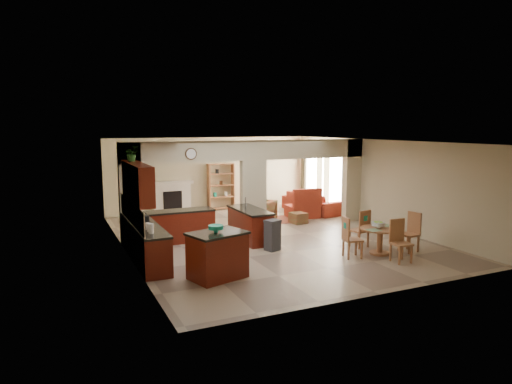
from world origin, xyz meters
name	(u,v)px	position (x,y,z in m)	size (l,w,h in m)	color
floor	(267,237)	(0.00, 0.00, 0.00)	(10.00, 10.00, 0.00)	gray
ceiling	(268,141)	(0.00, 0.00, 2.80)	(10.00, 10.00, 0.00)	white
wall_back	(211,174)	(0.00, 5.00, 1.40)	(8.00, 8.00, 0.00)	tan
wall_front	(383,224)	(0.00, -5.00, 1.40)	(8.00, 8.00, 0.00)	tan
wall_left	(125,199)	(-4.00, 0.00, 1.40)	(10.00, 10.00, 0.00)	tan
wall_right	(378,183)	(4.00, 0.00, 1.40)	(10.00, 10.00, 0.00)	tan
partition_left_pier	(130,193)	(-3.70, 1.00, 1.40)	(0.60, 0.25, 2.80)	tan
partition_center_pier	(253,196)	(0.00, 1.00, 1.10)	(0.80, 0.25, 2.20)	tan
partition_right_pier	(352,180)	(3.70, 1.00, 1.40)	(0.60, 0.25, 2.80)	tan
partition_header	(253,150)	(0.00, 1.00, 2.50)	(8.00, 0.25, 0.60)	tan
kitchen_counter	(157,235)	(-3.26, -0.25, 0.46)	(2.52, 3.29, 1.48)	#461108
upper_cabinets	(137,182)	(-3.82, -0.80, 1.92)	(0.35, 2.40, 0.90)	#461108
peninsula	(250,225)	(-0.60, -0.11, 0.46)	(0.70, 1.85, 0.91)	#461108
wall_clock	(191,154)	(-2.00, 0.85, 2.45)	(0.34, 0.34, 0.03)	#462C17
rug	(272,220)	(1.20, 2.10, 0.01)	(1.60, 1.30, 0.01)	brown
fireplace	(172,197)	(-1.60, 4.83, 0.61)	(1.60, 0.35, 1.20)	beige
shelving_unit	(221,187)	(0.35, 4.82, 0.90)	(1.00, 0.32, 1.80)	#945333
window_a	(336,181)	(3.97, 2.30, 1.20)	(0.02, 0.90, 1.90)	white
window_b	(312,177)	(3.97, 4.00, 1.20)	(0.02, 0.90, 1.90)	white
glazed_door	(324,183)	(3.97, 3.15, 1.05)	(0.02, 0.70, 2.10)	white
drape_a_left	(345,183)	(3.93, 1.70, 1.20)	(0.10, 0.28, 2.30)	#3B1C17
drape_a_right	(327,180)	(3.93, 2.90, 1.20)	(0.10, 0.28, 2.30)	#3B1C17
drape_b_left	(319,178)	(3.93, 3.40, 1.20)	(0.10, 0.28, 2.30)	#3B1C17
drape_b_right	(304,175)	(3.93, 4.60, 1.20)	(0.10, 0.28, 2.30)	#3B1C17
ceiling_fan	(268,145)	(1.50, 3.00, 2.56)	(1.00, 1.00, 0.10)	white
kitchen_island	(218,255)	(-2.54, -2.78, 0.51)	(1.35, 1.12, 1.01)	#461108
teal_bowl	(216,229)	(-2.56, -2.77, 1.08)	(0.32, 0.32, 0.15)	#159376
trash_can	(272,236)	(-0.48, -1.30, 0.37)	(0.35, 0.30, 0.75)	#2D2D2F
dining_table	(380,236)	(1.85, -2.74, 0.46)	(0.99, 0.99, 0.68)	#945333
fruit_bowl	(378,225)	(1.78, -2.74, 0.77)	(0.33, 0.33, 0.18)	#8ABE28
sofa	(312,202)	(3.30, 2.91, 0.37)	(0.98, 2.52, 0.74)	maroon
chaise	(302,211)	(2.46, 2.19, 0.21)	(1.06, 0.87, 0.42)	maroon
armchair	(262,211)	(0.87, 2.17, 0.36)	(0.78, 0.80, 0.73)	maroon
ottoman	(298,218)	(1.83, 1.37, 0.18)	(0.49, 0.49, 0.35)	maroon
plant	(132,153)	(-3.82, -0.19, 2.56)	(0.35, 0.30, 0.39)	#195015
chair_north	(362,227)	(1.81, -2.04, 0.55)	(0.49, 0.49, 1.02)	#945333
chair_east	(411,230)	(2.77, -2.86, 0.55)	(0.47, 0.47, 1.02)	#945333
chair_south	(399,239)	(1.85, -3.44, 0.55)	(0.45, 0.45, 1.02)	#945333
chair_west	(349,236)	(0.94, -2.69, 0.55)	(0.50, 0.50, 1.02)	#945333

